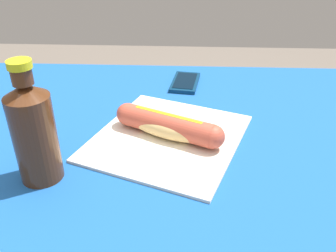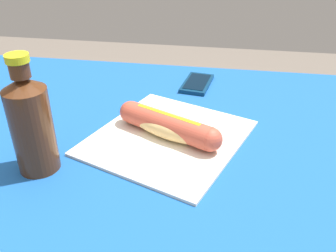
# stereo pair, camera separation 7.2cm
# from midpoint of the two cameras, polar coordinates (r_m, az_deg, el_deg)

# --- Properties ---
(dining_table) EXTENTS (1.15, 0.86, 0.78)m
(dining_table) POSITION_cam_midpoint_polar(r_m,az_deg,el_deg) (0.81, -6.07, -11.69)
(dining_table) COLOR brown
(dining_table) RESTS_ON ground
(paper_wrapper) EXTENTS (0.36, 0.38, 0.01)m
(paper_wrapper) POSITION_cam_midpoint_polar(r_m,az_deg,el_deg) (0.74, -2.81, -1.89)
(paper_wrapper) COLOR silver
(paper_wrapper) RESTS_ON dining_table
(hot_dog) EXTENTS (0.22, 0.13, 0.05)m
(hot_dog) POSITION_cam_midpoint_polar(r_m,az_deg,el_deg) (0.72, -2.86, -0.03)
(hot_dog) COLOR #E5BC75
(hot_dog) RESTS_ON paper_wrapper
(cell_phone) EXTENTS (0.08, 0.13, 0.01)m
(cell_phone) POSITION_cam_midpoint_polar(r_m,az_deg,el_deg) (0.98, 0.55, 6.77)
(cell_phone) COLOR #0A2D4C
(cell_phone) RESTS_ON dining_table
(soda_bottle) EXTENTS (0.07, 0.07, 0.21)m
(soda_bottle) POSITION_cam_midpoint_polar(r_m,az_deg,el_deg) (0.64, -23.25, -0.80)
(soda_bottle) COLOR #4C2814
(soda_bottle) RESTS_ON dining_table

